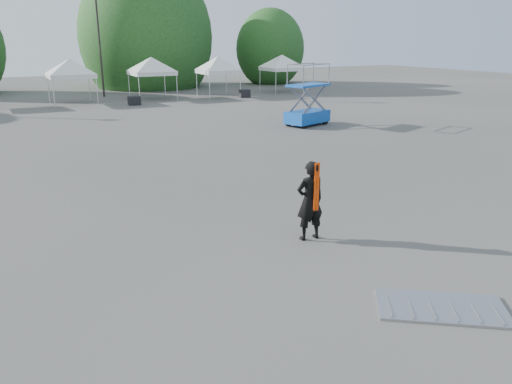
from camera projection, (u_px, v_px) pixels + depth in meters
name	position (u px, v px, depth m)	size (l,w,h in m)	color
ground	(240.00, 217.00, 13.97)	(120.00, 120.00, 0.00)	#474442
light_pole_east	(98.00, 28.00, 40.65)	(0.60, 0.25, 9.80)	black
tree_mid_e	(146.00, 37.00, 49.44)	(5.12, 5.12, 7.79)	#382314
tree_far_e	(270.00, 49.00, 53.97)	(3.84, 3.84, 5.84)	#382314
tent_e	(69.00, 62.00, 36.83)	(4.57, 4.57, 3.88)	silver
tent_f	(151.00, 60.00, 39.79)	(4.61, 4.61, 3.88)	silver
tent_g	(218.00, 60.00, 41.31)	(4.20, 4.20, 3.88)	silver
tent_h	(282.00, 58.00, 45.13)	(4.42, 4.42, 3.88)	silver
man	(310.00, 201.00, 12.17)	(0.75, 0.52, 1.99)	black
scissor_lift	(308.00, 95.00, 28.06)	(2.93, 2.09, 3.42)	navy
barrier_mid	(441.00, 307.00, 9.23)	(2.56, 2.31, 0.07)	#93969A
crate_mid	(134.00, 101.00, 36.98)	(0.83, 0.65, 0.65)	black
crate_east	(245.00, 94.00, 41.69)	(0.84, 0.65, 0.65)	black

